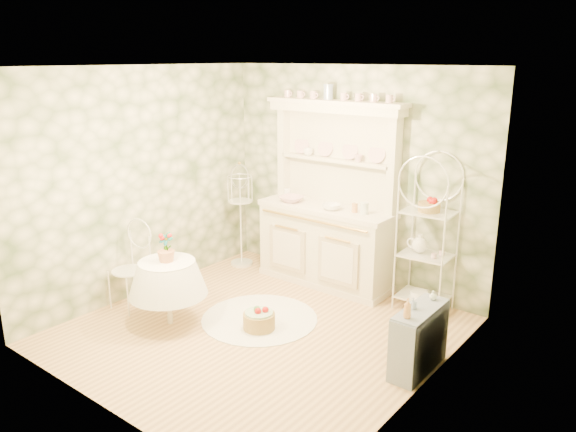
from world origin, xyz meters
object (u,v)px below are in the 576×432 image
Objects in this scene: side_shelf at (419,341)px; birdcage_stand at (241,214)px; bakers_rack at (428,230)px; cafe_chair at (130,271)px; floor_basket at (259,319)px; kitchen_dresser at (326,196)px; round_table at (169,294)px.

side_shelf is 0.47× the size of birdcage_stand.
cafe_chair is at bearing -146.12° from bakers_rack.
cafe_chair reaches higher than floor_basket.
bakers_rack is 2.09m from floor_basket.
side_shelf is at bearing -70.33° from bakers_rack.
kitchen_dresser is at bearing 96.72° from floor_basket.
kitchen_dresser is 2.60× the size of cafe_chair.
bakers_rack reaches higher than round_table.
side_shelf is at bearing 17.40° from round_table.
floor_basket is (0.85, 0.49, -0.23)m from round_table.
cafe_chair is at bearing -162.28° from side_shelf.
cafe_chair is 1.82m from birdcage_stand.
bakers_rack is 2.17× the size of cafe_chair.
bakers_rack is at bearing 53.21° from floor_basket.
birdcage_stand is (-3.12, 1.00, 0.43)m from side_shelf.
cafe_chair is (-3.18, -0.79, 0.15)m from side_shelf.
side_shelf is (0.53, -1.23, -0.66)m from bakers_rack.
cafe_chair is (-1.33, -1.98, -0.71)m from kitchen_dresser.
side_shelf reaches higher than floor_basket.
cafe_chair is (-0.66, -0.00, 0.09)m from round_table.
cafe_chair is at bearing -123.97° from kitchen_dresser.
round_table is at bearing -71.52° from birdcage_stand.
side_shelf is at bearing -32.70° from kitchen_dresser.
birdcage_stand is at bearing 108.48° from round_table.
floor_basket is at bearing 30.07° from round_table.
birdcage_stand is at bearing 78.08° from cafe_chair.
birdcage_stand is (-2.59, -0.23, -0.23)m from bakers_rack.
birdcage_stand is (-1.27, -0.18, -0.42)m from kitchen_dresser.
floor_basket is at bearing -83.28° from kitchen_dresser.
bakers_rack is 2.76× the size of round_table.
round_table is at bearing -149.93° from floor_basket.
kitchen_dresser is 1.34m from bakers_rack.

